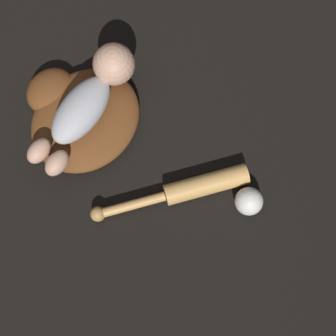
# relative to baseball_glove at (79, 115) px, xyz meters

# --- Properties ---
(ground_plane) EXTENTS (6.00, 6.00, 0.00)m
(ground_plane) POSITION_rel_baseball_glove_xyz_m (-0.03, -0.03, -0.04)
(ground_plane) COLOR black
(baseball_glove) EXTENTS (0.37, 0.37, 0.07)m
(baseball_glove) POSITION_rel_baseball_glove_xyz_m (0.00, 0.00, 0.00)
(baseball_glove) COLOR brown
(baseball_glove) RESTS_ON ground
(baby_figure) EXTENTS (0.38, 0.22, 0.11)m
(baby_figure) POSITION_rel_baseball_glove_xyz_m (0.04, -0.01, 0.08)
(baby_figure) COLOR #B2B2B7
(baby_figure) RESTS_ON baseball_glove
(baseball_bat) EXTENTS (0.41, 0.18, 0.06)m
(baseball_bat) POSITION_rel_baseball_glove_xyz_m (0.12, -0.33, -0.01)
(baseball_bat) COLOR tan
(baseball_bat) RESTS_ON ground
(baseball) EXTENTS (0.07, 0.07, 0.07)m
(baseball) POSITION_rel_baseball_glove_xyz_m (0.23, -0.45, 0.00)
(baseball) COLOR white
(baseball) RESTS_ON ground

